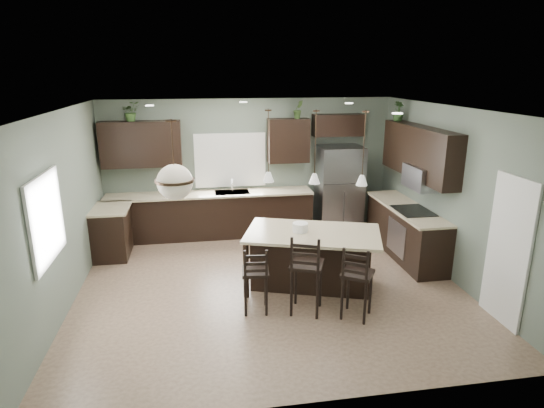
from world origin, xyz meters
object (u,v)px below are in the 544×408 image
Objects in this scene: bar_stool_left at (256,279)px; bar_stool_center at (307,273)px; refrigerator at (339,190)px; serving_dish at (300,227)px; plant_back_left at (131,111)px; kitchen_island at (312,260)px; bar_stool_right at (357,282)px.

bar_stool_center reaches higher than bar_stool_left.
refrigerator is 1.55× the size of bar_stool_center.
serving_dish is at bearing -120.01° from refrigerator.
plant_back_left reaches higher than bar_stool_left.
kitchen_island is at bearing -115.86° from refrigerator.
bar_stool_center is 3.18× the size of plant_back_left.
serving_dish reaches higher than kitchen_island.
bar_stool_center is 4.79m from plant_back_left.
kitchen_island is 0.57m from serving_dish.
bar_stool_left is 0.93× the size of bar_stool_right.
serving_dish is 0.20× the size of bar_stool_center.
bar_stool_center is (-0.09, -0.82, -0.40)m from serving_dish.
bar_stool_right is 5.38m from plant_back_left.
refrigerator is 1.71× the size of bar_stool_right.
bar_stool_center is (-0.28, -0.75, 0.14)m from kitchen_island.
refrigerator reaches higher than bar_stool_right.
kitchen_island is at bearing -18.39° from serving_dish.
bar_stool_right is 2.88× the size of plant_back_left.
bar_stool_right is (1.36, -0.39, 0.04)m from bar_stool_left.
bar_stool_right reaches higher than kitchen_island.
bar_stool_center is at bearing -4.35° from bar_stool_left.
refrigerator is at bearing 110.29° from bar_stool_right.
kitchen_island is 1.72× the size of bar_stool_center.
bar_stool_left reaches higher than kitchen_island.
refrigerator is 0.90× the size of kitchen_island.
serving_dish is 1.30m from bar_stool_right.
refrigerator is 3.77m from bar_stool_left.
bar_stool_right is (0.38, -1.01, 0.08)m from kitchen_island.
bar_stool_center is at bearing -52.30° from plant_back_left.
bar_stool_center is 1.11× the size of bar_stool_right.
refrigerator is 4.92× the size of plant_back_left.
refrigerator is 4.45m from plant_back_left.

